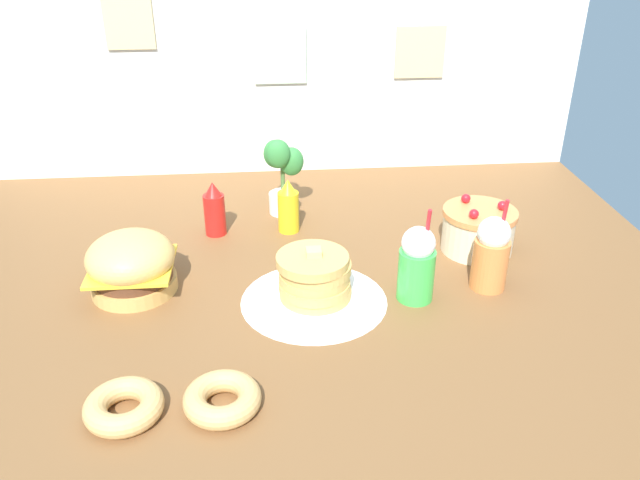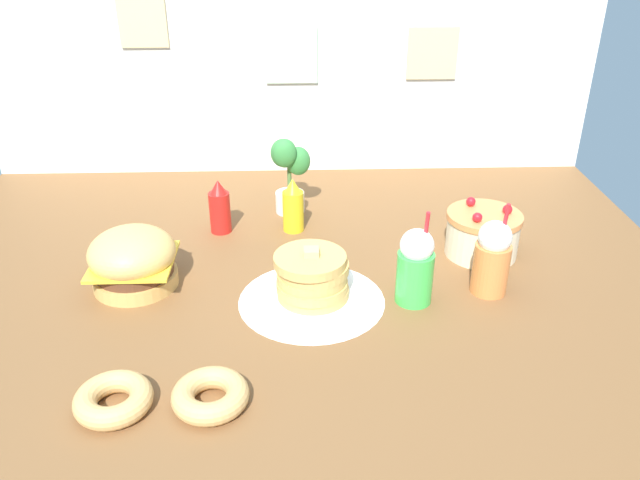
% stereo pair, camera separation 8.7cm
% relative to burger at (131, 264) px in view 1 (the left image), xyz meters
% --- Properties ---
extents(ground_plane, '(2.50, 2.12, 0.02)m').
position_rel_burger_xyz_m(ground_plane, '(0.47, -0.11, -0.10)').
color(ground_plane, brown).
extents(back_wall, '(2.50, 0.04, 0.82)m').
position_rel_burger_xyz_m(back_wall, '(0.47, 0.94, 0.33)').
color(back_wall, silver).
rests_on(back_wall, ground_plane).
extents(doily_mat, '(0.43, 0.43, 0.00)m').
position_rel_burger_xyz_m(doily_mat, '(0.53, -0.11, -0.09)').
color(doily_mat, white).
rests_on(doily_mat, ground_plane).
extents(burger, '(0.26, 0.26, 0.19)m').
position_rel_burger_xyz_m(burger, '(0.00, 0.00, 0.00)').
color(burger, '#DBA859').
rests_on(burger, ground_plane).
extents(pancake_stack, '(0.33, 0.33, 0.17)m').
position_rel_burger_xyz_m(pancake_stack, '(0.53, -0.11, -0.02)').
color(pancake_stack, white).
rests_on(pancake_stack, doily_mat).
extents(layer_cake, '(0.24, 0.24, 0.18)m').
position_rel_burger_xyz_m(layer_cake, '(1.10, 0.16, -0.01)').
color(layer_cake, beige).
rests_on(layer_cake, ground_plane).
extents(ketchup_bottle, '(0.07, 0.07, 0.19)m').
position_rel_burger_xyz_m(ketchup_bottle, '(0.22, 0.35, 0.00)').
color(ketchup_bottle, red).
rests_on(ketchup_bottle, ground_plane).
extents(mustard_bottle, '(0.07, 0.07, 0.19)m').
position_rel_burger_xyz_m(mustard_bottle, '(0.48, 0.35, 0.00)').
color(mustard_bottle, yellow).
rests_on(mustard_bottle, ground_plane).
extents(cream_soda_cup, '(0.11, 0.11, 0.29)m').
position_rel_burger_xyz_m(cream_soda_cup, '(0.83, -0.11, 0.03)').
color(cream_soda_cup, green).
rests_on(cream_soda_cup, ground_plane).
extents(orange_float_cup, '(0.11, 0.11, 0.29)m').
position_rel_burger_xyz_m(orange_float_cup, '(1.06, -0.07, 0.03)').
color(orange_float_cup, orange).
rests_on(orange_float_cup, ground_plane).
extents(donut_pink_glaze, '(0.18, 0.18, 0.05)m').
position_rel_burger_xyz_m(donut_pink_glaze, '(0.07, -0.54, -0.06)').
color(donut_pink_glaze, tan).
rests_on(donut_pink_glaze, ground_plane).
extents(donut_chocolate, '(0.18, 0.18, 0.05)m').
position_rel_burger_xyz_m(donut_chocolate, '(0.29, -0.54, -0.06)').
color(donut_chocolate, tan).
rests_on(donut_chocolate, ground_plane).
extents(potted_plant, '(0.14, 0.11, 0.30)m').
position_rel_burger_xyz_m(potted_plant, '(0.47, 0.50, 0.07)').
color(potted_plant, white).
rests_on(potted_plant, ground_plane).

